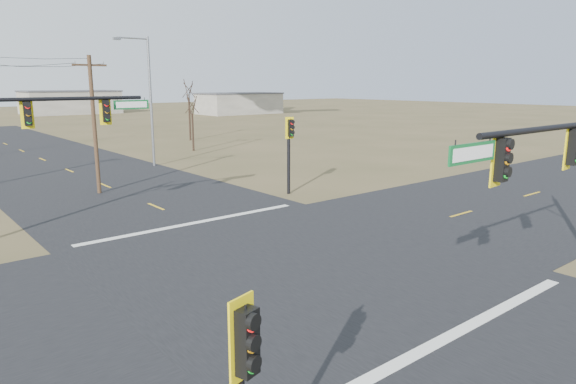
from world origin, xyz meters
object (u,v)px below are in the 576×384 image
Objects in this scene: mast_arm_far at (30,129)px; streetlight_a at (148,95)px; pedestal_signal_sw at (245,359)px; bare_tree_d at (188,89)px; pedestal_signal_ne at (290,139)px; utility_pole_near at (94,123)px; bare_tree_c at (192,104)px; mast_arm_near at (571,163)px.

streetlight_a is (12.73, 15.69, 1.03)m from mast_arm_far.
bare_tree_d is (26.94, 50.97, 3.40)m from pedestal_signal_sw.
pedestal_signal_ne is 0.63× the size of bare_tree_d.
utility_pole_near is 0.81× the size of streetlight_a.
mast_arm_far is 1.43× the size of bare_tree_c.
mast_arm_near is 26.82m from utility_pole_near.
pedestal_signal_ne is 33.90m from bare_tree_d.
bare_tree_d is (12.51, 16.06, 0.30)m from streetlight_a.
mast_arm_near is 1.33× the size of bare_tree_d.
streetlight_a is at bearing 62.60° from mast_arm_far.
pedestal_signal_ne is 1.26× the size of pedestal_signal_sw.
pedestal_signal_sw is (-16.43, -18.86, -0.62)m from pedestal_signal_ne.
utility_pole_near is at bearing 66.09° from mast_arm_far.
bare_tree_d is (25.24, 31.75, 1.33)m from mast_arm_far.
bare_tree_c is at bearing -117.00° from bare_tree_d.
mast_arm_near is 21.39m from mast_arm_far.
mast_arm_near is 34.67m from streetlight_a.
mast_arm_far is 0.83× the size of streetlight_a.
streetlight_a is at bearing -138.69° from bare_tree_c.
bare_tree_c is at bearing 35.00° from streetlight_a.
bare_tree_d is at bearing 45.78° from streetlight_a.
mast_arm_near is at bearing -14.00° from pedestal_signal_sw.
streetlight_a reaches higher than utility_pole_near.
streetlight_a reaches higher than bare_tree_c.
mast_arm_near is at bearing -50.17° from mast_arm_far.
mast_arm_far is at bearing -164.58° from pedestal_signal_ne.
bare_tree_c is at bearing 46.18° from pedestal_signal_sw.
bare_tree_d is (10.51, 32.12, 2.77)m from pedestal_signal_ne.
mast_arm_near is 1.17× the size of mast_arm_far.
mast_arm_near is 52.85m from bare_tree_d.
utility_pole_near is 21.35m from bare_tree_c.
streetlight_a reaches higher than mast_arm_near.
mast_arm_near is 19.10m from pedestal_signal_ne.
pedestal_signal_ne is at bearing -40.29° from utility_pole_near.
utility_pole_near is (-9.34, 7.91, 1.00)m from pedestal_signal_ne.
utility_pole_near reaches higher than bare_tree_c.
bare_tree_d reaches higher than pedestal_signal_sw.
pedestal_signal_sw is at bearing -83.39° from mast_arm_far.
pedestal_signal_ne is (14.73, -0.37, -1.44)m from mast_arm_far.
bare_tree_d is (4.68, 9.18, 1.43)m from bare_tree_c.
pedestal_signal_ne is 0.79× the size of bare_tree_c.
pedestal_signal_sw is 37.90m from streetlight_a.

